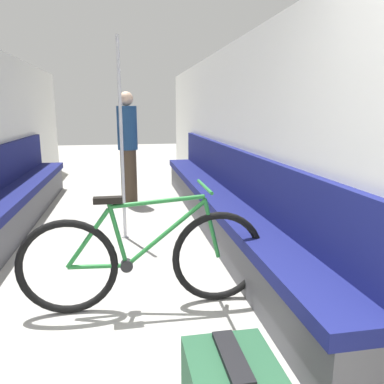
{
  "coord_description": "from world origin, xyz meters",
  "views": [
    {
      "loc": [
        0.14,
        -1.02,
        1.45
      ],
      "look_at": [
        0.69,
        2.03,
        0.76
      ],
      "focal_mm": 35.0,
      "sensor_mm": 36.0,
      "label": 1
    }
  ],
  "objects_px": {
    "bench_seat_row_right": "(219,204)",
    "bicycle": "(145,259)",
    "grab_pole_near": "(122,144)",
    "passenger_standing": "(128,147)"
  },
  "relations": [
    {
      "from": "bench_seat_row_right",
      "to": "passenger_standing",
      "type": "bearing_deg",
      "value": 124.44
    },
    {
      "from": "bicycle",
      "to": "passenger_standing",
      "type": "height_order",
      "value": "passenger_standing"
    },
    {
      "from": "bicycle",
      "to": "grab_pole_near",
      "type": "relative_size",
      "value": 0.82
    },
    {
      "from": "bench_seat_row_right",
      "to": "bicycle",
      "type": "bearing_deg",
      "value": -120.54
    },
    {
      "from": "bicycle",
      "to": "grab_pole_near",
      "type": "distance_m",
      "value": 1.75
    },
    {
      "from": "grab_pole_near",
      "to": "passenger_standing",
      "type": "xyz_separation_m",
      "value": [
        0.08,
        1.61,
        -0.19
      ]
    },
    {
      "from": "bicycle",
      "to": "grab_pole_near",
      "type": "height_order",
      "value": "grab_pole_near"
    },
    {
      "from": "grab_pole_near",
      "to": "passenger_standing",
      "type": "relative_size",
      "value": 1.29
    },
    {
      "from": "grab_pole_near",
      "to": "bicycle",
      "type": "bearing_deg",
      "value": -84.72
    },
    {
      "from": "bicycle",
      "to": "grab_pole_near",
      "type": "xyz_separation_m",
      "value": [
        -0.15,
        1.6,
        0.7
      ]
    }
  ]
}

